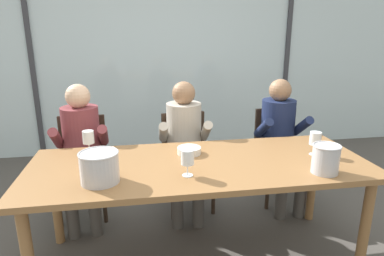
# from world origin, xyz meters

# --- Properties ---
(ground) EXTENTS (14.00, 14.00, 0.00)m
(ground) POSITION_xyz_m (0.00, 1.00, 0.00)
(ground) COLOR #4C4742
(window_glass_panel) EXTENTS (7.56, 0.03, 2.60)m
(window_glass_panel) POSITION_xyz_m (0.00, 2.44, 1.30)
(window_glass_panel) COLOR silver
(window_glass_panel) RESTS_ON ground
(window_mullion_left) EXTENTS (0.06, 0.06, 2.60)m
(window_mullion_left) POSITION_xyz_m (-1.70, 2.42, 1.30)
(window_mullion_left) COLOR #38383D
(window_mullion_left) RESTS_ON ground
(window_mullion_right) EXTENTS (0.06, 0.06, 2.60)m
(window_mullion_right) POSITION_xyz_m (1.70, 2.42, 1.30)
(window_mullion_right) COLOR #38383D
(window_mullion_right) RESTS_ON ground
(hillside_vineyard) EXTENTS (13.56, 2.40, 1.73)m
(hillside_vineyard) POSITION_xyz_m (0.00, 5.55, 0.86)
(hillside_vineyard) COLOR #568942
(hillside_vineyard) RESTS_ON ground
(dining_table) EXTENTS (2.36, 0.91, 0.76)m
(dining_table) POSITION_xyz_m (0.00, 0.00, 0.69)
(dining_table) COLOR olive
(dining_table) RESTS_ON ground
(chair_near_curtain) EXTENTS (0.45, 0.45, 0.89)m
(chair_near_curtain) POSITION_xyz_m (-0.93, 0.88, 0.52)
(chair_near_curtain) COLOR #332319
(chair_near_curtain) RESTS_ON ground
(chair_left_of_center) EXTENTS (0.48, 0.48, 0.89)m
(chair_left_of_center) POSITION_xyz_m (0.02, 0.84, 0.52)
(chair_left_of_center) COLOR #332319
(chair_left_of_center) RESTS_ON ground
(chair_center) EXTENTS (0.45, 0.45, 0.89)m
(chair_center) POSITION_xyz_m (0.96, 0.87, 0.52)
(chair_center) COLOR #332319
(chair_center) RESTS_ON ground
(person_maroon_top) EXTENTS (0.48, 0.63, 1.21)m
(person_maroon_top) POSITION_xyz_m (-0.91, 0.73, 0.70)
(person_maroon_top) COLOR brown
(person_maroon_top) RESTS_ON ground
(person_beige_jumper) EXTENTS (0.48, 0.62, 1.21)m
(person_beige_jumper) POSITION_xyz_m (-0.01, 0.73, 0.70)
(person_beige_jumper) COLOR #B7AD9E
(person_beige_jumper) RESTS_ON ground
(person_navy_polo) EXTENTS (0.46, 0.61, 1.21)m
(person_navy_polo) POSITION_xyz_m (0.92, 0.73, 0.70)
(person_navy_polo) COLOR #192347
(person_navy_polo) RESTS_ON ground
(ice_bucket_primary) EXTENTS (0.18, 0.18, 0.19)m
(ice_bucket_primary) POSITION_xyz_m (0.76, -0.30, 0.86)
(ice_bucket_primary) COLOR #B7B7BC
(ice_bucket_primary) RESTS_ON dining_table
(ice_bucket_secondary) EXTENTS (0.24, 0.24, 0.19)m
(ice_bucket_secondary) POSITION_xyz_m (-0.66, -0.21, 0.86)
(ice_bucket_secondary) COLOR #B7B7BC
(ice_bucket_secondary) RESTS_ON dining_table
(tasting_bowl) EXTENTS (0.18, 0.18, 0.05)m
(tasting_bowl) POSITION_xyz_m (-0.05, 0.18, 0.79)
(tasting_bowl) COLOR silver
(tasting_bowl) RESTS_ON dining_table
(wine_glass_by_left_taster) EXTENTS (0.08, 0.08, 0.17)m
(wine_glass_by_left_taster) POSITION_xyz_m (0.86, 0.02, 0.88)
(wine_glass_by_left_taster) COLOR silver
(wine_glass_by_left_taster) RESTS_ON dining_table
(wine_glass_near_bucket) EXTENTS (0.08, 0.08, 0.17)m
(wine_glass_near_bucket) POSITION_xyz_m (-0.79, 0.32, 0.88)
(wine_glass_near_bucket) COLOR silver
(wine_glass_near_bucket) RESTS_ON dining_table
(wine_glass_center_pour) EXTENTS (0.08, 0.08, 0.17)m
(wine_glass_center_pour) POSITION_xyz_m (-0.12, -0.20, 0.88)
(wine_glass_center_pour) COLOR silver
(wine_glass_center_pour) RESTS_ON dining_table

